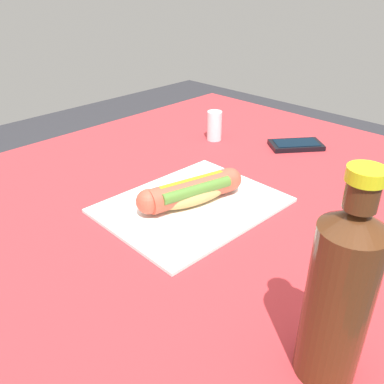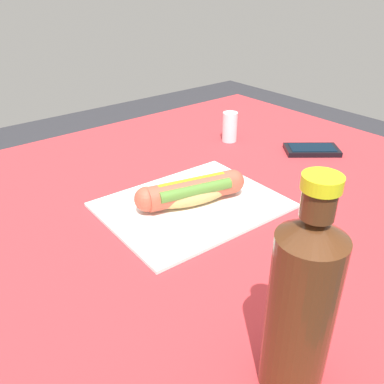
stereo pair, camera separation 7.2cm
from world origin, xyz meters
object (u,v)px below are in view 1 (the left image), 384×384
cell_phone (296,145)px  salt_shaker (214,126)px  soda_bottle (339,294)px  hot_dog (192,191)px

cell_phone → salt_shaker: size_ratio=1.88×
soda_bottle → hot_dog: bearing=-113.2°
salt_shaker → soda_bottle: bearing=51.6°
hot_dog → soda_bottle: 0.37m
cell_phone → soda_bottle: (0.52, 0.36, 0.10)m
cell_phone → soda_bottle: soda_bottle is taller
soda_bottle → salt_shaker: size_ratio=3.26×
soda_bottle → salt_shaker: 0.68m
soda_bottle → salt_shaker: soda_bottle is taller
hot_dog → salt_shaker: salt_shaker is taller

